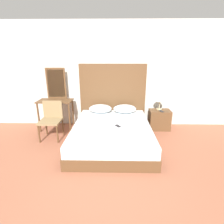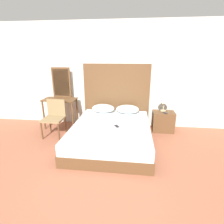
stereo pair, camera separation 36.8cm
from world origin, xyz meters
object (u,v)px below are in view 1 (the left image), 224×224
Objects in this scene: phone_on_bed at (118,126)px; chair at (52,117)px; table_lamp at (160,98)px; nightstand at (159,120)px; vanity_desk at (56,106)px; bed at (112,134)px; phone_on_nightstand at (161,111)px.

chair reaches higher than phone_on_bed.
phone_on_bed is 0.41× the size of table_lamp.
nightstand is 0.62× the size of vanity_desk.
nightstand is at bearing 32.87° from bed.
phone_on_bed is (0.13, -0.09, 0.23)m from bed.
chair is at bearing -84.35° from vanity_desk.
bed is 1.47m from nightstand.
chair is at bearing 166.65° from phone_on_bed.
chair is (-1.54, 0.37, 0.05)m from phone_on_bed.
bed is 12.93× the size of phone_on_nightstand.
bed is 0.28m from phone_on_bed.
vanity_desk reaches higher than phone_on_nightstand.
table_lamp is (1.22, 0.87, 0.60)m from bed.
vanity_desk is (-1.59, 0.85, 0.18)m from phone_on_bed.
bed is at bearing -10.88° from chair.
phone_on_bed is 1.50m from table_lamp.
phone_on_nightstand reaches higher than nightstand.
vanity_desk is (-2.69, -0.04, 0.37)m from nightstand.
chair reaches higher than nightstand.
table_lamp is (-0.01, 0.07, 0.56)m from nightstand.
phone_on_bed is 1.81m from vanity_desk.
vanity_desk is at bearing -177.51° from table_lamp.
table_lamp is 2.72m from chair.
chair is (0.05, -0.48, -0.13)m from vanity_desk.
phone_on_bed is at bearing -141.12° from nightstand.
phone_on_bed is at bearing -36.29° from bed.
chair is (-1.41, 0.27, 0.28)m from bed.
phone_on_bed reaches higher than bed.
table_lamp is 0.47× the size of vanity_desk.
bed is 2.47× the size of chair.
table_lamp reaches higher than vanity_desk.
nightstand is at bearing 11.22° from chair.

